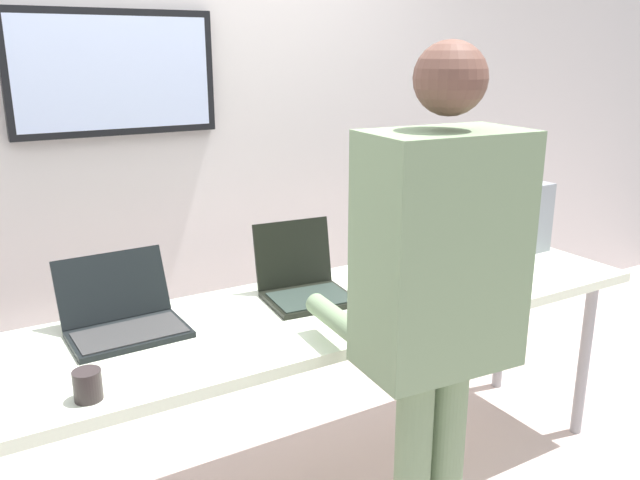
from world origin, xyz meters
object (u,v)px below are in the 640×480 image
object	(u,v)px
laptop_station_1	(123,315)
laptop_station_3	(431,253)
equipment_box	(502,217)
person	(437,292)
workbench	(285,328)
laptop_station_2	(303,281)
coffee_mug	(88,385)

from	to	relation	value
laptop_station_1	laptop_station_3	world-z (taller)	laptop_station_3
equipment_box	laptop_station_1	bearing A→B (deg)	-179.17
person	workbench	bearing A→B (deg)	104.47
laptop_station_2	laptop_station_3	xyz separation A→B (m)	(0.66, 0.03, -0.00)
workbench	laptop_station_1	distance (m)	0.56
equipment_box	laptop_station_2	world-z (taller)	equipment_box
laptop_station_2	workbench	bearing A→B (deg)	-139.71
workbench	person	world-z (taller)	person
laptop_station_1	person	bearing A→B (deg)	-48.24
laptop_station_3	laptop_station_2	bearing A→B (deg)	-177.13
coffee_mug	equipment_box	bearing A→B (deg)	12.26
laptop_station_2	equipment_box	bearing A→B (deg)	2.96
laptop_station_2	coffee_mug	bearing A→B (deg)	-156.97
laptop_station_1	coffee_mug	size ratio (longest dim) A/B	4.47
equipment_box	coffee_mug	size ratio (longest dim) A/B	4.39
workbench	coffee_mug	bearing A→B (deg)	-161.15
laptop_station_1	coffee_mug	distance (m)	0.45
equipment_box	person	bearing A→B (deg)	-143.56
equipment_box	coffee_mug	distance (m)	2.03
laptop_station_2	coffee_mug	xyz separation A→B (m)	(-0.88, -0.37, -0.02)
laptop_station_2	laptop_station_3	bearing A→B (deg)	2.87
laptop_station_3	person	distance (m)	1.03
workbench	coffee_mug	xyz separation A→B (m)	(-0.73, -0.25, 0.10)
equipment_box	laptop_station_2	bearing A→B (deg)	-177.04
laptop_station_1	laptop_station_3	bearing A→B (deg)	0.07
laptop_station_1	coffee_mug	bearing A→B (deg)	-116.32
laptop_station_1	workbench	bearing A→B (deg)	-16.16
equipment_box	person	size ratio (longest dim) A/B	0.22
workbench	laptop_station_1	size ratio (longest dim) A/B	7.78
workbench	laptop_station_2	bearing A→B (deg)	40.29
person	equipment_box	bearing A→B (deg)	36.44
equipment_box	laptop_station_1	distance (m)	1.78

